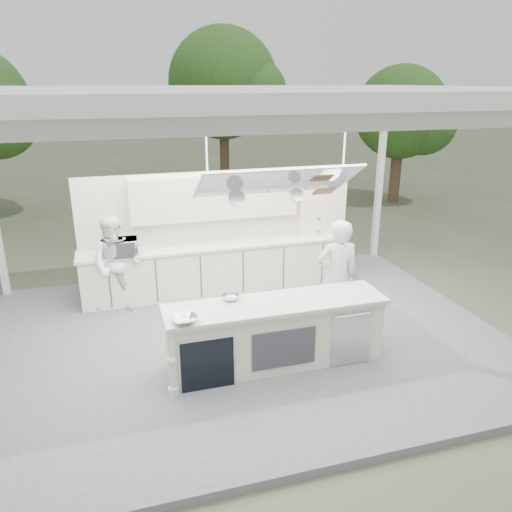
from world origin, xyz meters
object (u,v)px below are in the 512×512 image
object	(u,v)px
demo_island	(274,333)
back_counter	(218,267)
head_chef	(337,277)
sous_chef	(116,264)

from	to	relation	value
demo_island	back_counter	bearing A→B (deg)	93.63
demo_island	head_chef	world-z (taller)	head_chef
head_chef	sous_chef	bearing A→B (deg)	-21.62
back_counter	head_chef	bearing A→B (deg)	-56.32
back_counter	head_chef	xyz separation A→B (m)	(1.43, -2.15, 0.45)
demo_island	sous_chef	distance (m)	3.22
demo_island	back_counter	size ratio (longest dim) A/B	0.61
demo_island	sous_chef	bearing A→B (deg)	129.67
demo_island	sous_chef	size ratio (longest dim) A/B	1.82
demo_island	sous_chef	world-z (taller)	sous_chef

